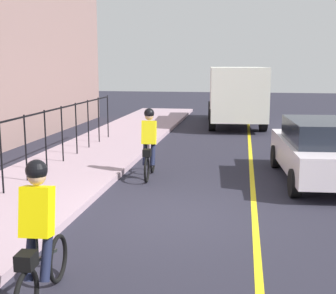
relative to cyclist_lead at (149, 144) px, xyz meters
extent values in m
plane|color=#252430|center=(-2.84, -1.04, -0.91)|extent=(80.00, 80.00, 0.00)
cube|color=yellow|center=(-2.84, -2.64, -0.91)|extent=(36.00, 0.12, 0.01)
cube|color=#A68C9A|center=(-2.84, 2.36, -0.84)|extent=(40.00, 3.20, 0.15)
cylinder|color=black|center=(-2.41, 2.76, 0.04)|extent=(0.04, 0.04, 1.60)
cylinder|color=black|center=(-1.27, 2.76, 0.04)|extent=(0.04, 0.04, 1.60)
cylinder|color=black|center=(-0.14, 2.76, 0.04)|extent=(0.04, 0.04, 1.60)
cylinder|color=black|center=(0.99, 2.76, 0.04)|extent=(0.04, 0.04, 1.60)
cylinder|color=black|center=(2.12, 2.76, 0.04)|extent=(0.04, 0.04, 1.60)
cylinder|color=black|center=(3.25, 2.76, 0.04)|extent=(0.04, 0.04, 1.60)
cylinder|color=black|center=(4.38, 2.76, 0.04)|extent=(0.04, 0.04, 1.60)
cylinder|color=black|center=(5.51, 2.76, 0.04)|extent=(0.04, 0.04, 1.60)
cube|color=black|center=(-1.84, 2.76, 0.79)|extent=(14.71, 0.04, 0.04)
torus|color=black|center=(0.60, 0.04, -0.58)|extent=(0.66, 0.10, 0.66)
torus|color=black|center=(-0.44, -0.03, -0.58)|extent=(0.66, 0.10, 0.66)
cube|color=black|center=(0.08, 0.00, -0.33)|extent=(0.93, 0.09, 0.24)
cylinder|color=black|center=(-0.07, 0.00, -0.18)|extent=(0.03, 0.03, 0.35)
cube|color=yellow|center=(-0.02, 0.00, 0.29)|extent=(0.36, 0.38, 0.63)
sphere|color=tan|center=(0.03, 0.00, 0.71)|extent=(0.22, 0.22, 0.22)
sphere|color=black|center=(0.03, 0.00, 0.78)|extent=(0.26, 0.26, 0.26)
cylinder|color=#191E38|center=(-0.05, 0.10, -0.23)|extent=(0.34, 0.14, 0.65)
cylinder|color=#191E38|center=(-0.03, -0.10, -0.23)|extent=(0.34, 0.14, 0.65)
cube|color=black|center=(-0.39, -0.02, -0.16)|extent=(0.25, 0.21, 0.18)
torus|color=black|center=(-5.83, 0.07, -0.58)|extent=(0.66, 0.10, 0.66)
cube|color=black|center=(-6.36, 0.04, -0.33)|extent=(0.93, 0.09, 0.24)
cylinder|color=black|center=(-6.51, 0.03, -0.18)|extent=(0.03, 0.03, 0.35)
cube|color=#FAE207|center=(-6.46, 0.03, 0.29)|extent=(0.36, 0.38, 0.63)
sphere|color=tan|center=(-6.41, 0.03, 0.71)|extent=(0.22, 0.22, 0.22)
sphere|color=black|center=(-6.41, 0.03, 0.78)|extent=(0.26, 0.26, 0.26)
cylinder|color=#191E38|center=(-6.48, 0.13, -0.23)|extent=(0.34, 0.14, 0.65)
cylinder|color=#191E38|center=(-6.47, -0.07, -0.23)|extent=(0.34, 0.14, 0.65)
cube|color=black|center=(-6.83, 0.01, -0.16)|extent=(0.25, 0.21, 0.18)
cube|color=white|center=(0.39, -4.28, -0.24)|extent=(4.52, 2.12, 0.70)
cube|color=#1E232D|center=(0.19, -4.29, 0.39)|extent=(2.57, 1.76, 0.56)
cylinder|color=black|center=(1.82, -3.32, -0.59)|extent=(0.65, 0.27, 0.64)
cylinder|color=black|center=(-1.16, -3.54, -0.59)|extent=(0.65, 0.27, 0.64)
cube|color=white|center=(10.03, -2.05, 0.72)|extent=(4.94, 2.78, 2.30)
cube|color=#B4B8C5|center=(13.44, -1.77, 0.52)|extent=(1.99, 2.35, 1.90)
cylinder|color=black|center=(13.21, -0.67, -0.43)|extent=(0.98, 0.38, 0.96)
cylinder|color=black|center=(13.39, -2.90, -0.43)|extent=(0.98, 0.38, 0.96)
cylinder|color=black|center=(8.88, -1.02, -0.43)|extent=(0.98, 0.38, 0.96)
cylinder|color=black|center=(9.06, -3.25, -0.43)|extent=(0.98, 0.38, 0.96)
camera|label=1|loc=(-11.35, -2.36, 2.02)|focal=48.94mm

